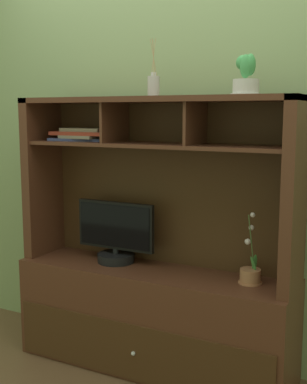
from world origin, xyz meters
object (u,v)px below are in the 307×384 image
(diffuser_bottle, at_px, (153,85))
(media_console, at_px, (154,290))
(tv_monitor, at_px, (116,237))
(magazine_stack_left, at_px, (85,135))
(potted_orchid, at_px, (250,273))
(potted_succulent, at_px, (246,76))

(diffuser_bottle, bearing_deg, media_console, 90.00)
(media_console, distance_m, tv_monitor, 0.38)
(media_console, xyz_separation_m, magazine_stack_left, (-0.47, 0.02, 0.88))
(magazine_stack_left, bearing_deg, potted_orchid, -0.48)
(media_console, relative_size, potted_succulent, 8.20)
(media_console, distance_m, potted_succulent, 1.29)
(media_console, distance_m, diffuser_bottle, 1.15)
(tv_monitor, distance_m, diffuser_bottle, 0.90)
(magazine_stack_left, distance_m, diffuser_bottle, 0.54)
(magazine_stack_left, bearing_deg, potted_succulent, -2.97)
(magazine_stack_left, bearing_deg, media_console, -2.06)
(tv_monitor, bearing_deg, media_console, -2.19)
(media_console, distance_m, magazine_stack_left, 0.99)
(potted_orchid, height_order, magazine_stack_left, magazine_stack_left)
(media_console, bearing_deg, diffuser_bottle, -90.00)
(potted_orchid, xyz_separation_m, magazine_stack_left, (-1.03, 0.01, 0.69))
(tv_monitor, height_order, diffuser_bottle, diffuser_bottle)
(tv_monitor, bearing_deg, potted_orchid, -0.11)
(tv_monitor, xyz_separation_m, potted_orchid, (0.82, -0.00, -0.10))
(diffuser_bottle, relative_size, potted_succulent, 1.55)
(media_console, relative_size, potted_orchid, 4.24)
(media_console, height_order, potted_orchid, media_console)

